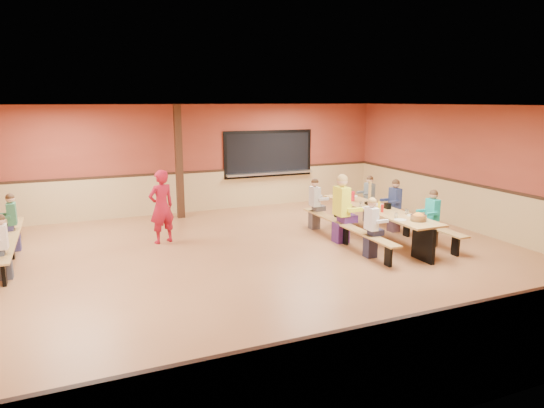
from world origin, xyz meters
name	(u,v)px	position (x,y,z in m)	size (l,w,h in m)	color
ground	(243,266)	(0.00, 0.00, 0.00)	(12.00, 12.00, 0.00)	brown
room_envelope	(243,231)	(0.00, 0.00, 0.69)	(12.04, 10.04, 3.02)	brown
kitchen_pass_through	(269,156)	(2.60, 4.96, 1.49)	(2.78, 0.28, 1.38)	black
structural_post	(179,162)	(-0.20, 4.40, 1.50)	(0.18, 0.18, 3.00)	black
cafeteria_table_main	(377,218)	(3.38, 0.50, 0.53)	(1.91, 3.70, 0.74)	#B48847
seated_child_white_left	(371,228)	(2.56, -0.46, 0.60)	(0.37, 0.30, 1.20)	white
seated_adult_yellow	(341,209)	(2.56, 0.69, 0.75)	(0.51, 0.42, 1.50)	#F5FB30
seated_child_grey_left	(315,204)	(2.56, 1.95, 0.62)	(0.38, 0.31, 1.23)	silver
seated_child_teal_right	(432,219)	(4.21, -0.32, 0.61)	(0.37, 0.31, 1.22)	teal
seated_child_navy_right	(395,206)	(4.21, 0.98, 0.62)	(0.39, 0.32, 1.25)	navy
seated_child_char_right	(369,199)	(4.21, 2.05, 0.59)	(0.36, 0.29, 1.19)	#565F62
seated_child_green_sec	(13,223)	(-4.07, 2.84, 0.60)	(0.36, 0.30, 1.20)	#32714F
seated_child_tan_sec	(4,247)	(-4.07, 1.03, 0.58)	(0.34, 0.28, 1.15)	beige
standing_woman	(162,207)	(-1.10, 2.21, 0.82)	(0.59, 0.39, 1.63)	maroon
punch_pitcher	(351,196)	(3.29, 1.45, 0.85)	(0.16, 0.16, 0.22)	red
chip_bowl	(418,217)	(3.45, -0.78, 0.81)	(0.32, 0.32, 0.15)	orange
napkin_dispenser	(388,206)	(3.55, 0.37, 0.80)	(0.10, 0.14, 0.13)	black
condiment_mustard	(379,205)	(3.35, 0.40, 0.82)	(0.06, 0.06, 0.17)	yellow
condiment_ketchup	(382,208)	(3.24, 0.13, 0.82)	(0.06, 0.06, 0.17)	#B2140F
table_paddle	(369,199)	(3.43, 0.91, 0.88)	(0.16, 0.16, 0.56)	black
place_settings	(378,206)	(3.38, 0.50, 0.80)	(0.65, 3.30, 0.11)	beige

